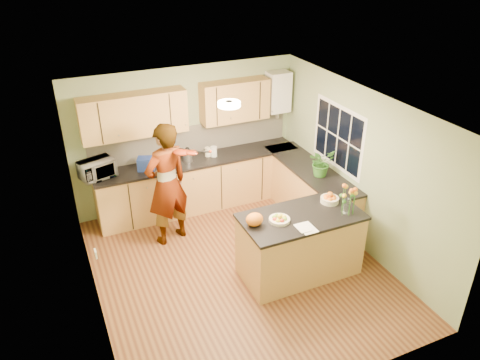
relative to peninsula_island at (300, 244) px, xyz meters
name	(u,v)px	position (x,y,z in m)	size (l,w,h in m)	color
floor	(239,269)	(-0.77, 0.41, -0.49)	(4.50, 4.50, 0.00)	#532B17
ceiling	(238,108)	(-0.77, 0.41, 2.01)	(4.00, 4.50, 0.02)	silver
wall_back	(186,137)	(-0.77, 2.66, 0.76)	(4.00, 0.02, 2.50)	#96A777
wall_front	(332,301)	(-0.77, -1.84, 0.76)	(4.00, 0.02, 2.50)	#96A777
wall_left	(87,230)	(-2.77, 0.41, 0.76)	(0.02, 4.50, 2.50)	#96A777
wall_right	(359,169)	(1.23, 0.41, 0.76)	(0.02, 4.50, 2.50)	#96A777
back_counter	(199,183)	(-0.67, 2.36, -0.02)	(3.64, 0.62, 0.94)	tan
right_counter	(309,193)	(0.93, 1.26, -0.02)	(0.62, 2.24, 0.94)	tan
splashback	(192,139)	(-0.67, 2.64, 0.71)	(3.60, 0.02, 0.52)	beige
upper_cabinets	(178,109)	(-0.95, 2.49, 1.36)	(3.20, 0.34, 0.70)	tan
boiler	(278,92)	(0.93, 2.50, 1.41)	(0.40, 0.30, 0.86)	white
window_right	(338,137)	(1.22, 1.01, 1.06)	(0.01, 1.30, 1.05)	white
light_switch	(96,254)	(-2.76, -0.19, 0.81)	(0.02, 0.09, 0.09)	white
ceiling_lamp	(229,104)	(-0.77, 0.71, 1.97)	(0.30, 0.30, 0.07)	#FFEABF
peninsula_island	(300,244)	(0.00, 0.00, 0.00)	(1.70, 0.87, 0.97)	tan
fruit_dish	(279,219)	(-0.35, 0.00, 0.53)	(0.29, 0.29, 0.10)	beige
orange_bowl	(330,198)	(0.55, 0.15, 0.55)	(0.26, 0.26, 0.15)	beige
flower_vase	(348,193)	(0.60, -0.18, 0.80)	(0.26, 0.26, 0.47)	silver
orange_bag	(255,219)	(-0.70, 0.05, 0.57)	(0.24, 0.20, 0.18)	orange
papers	(307,228)	(-0.10, -0.30, 0.49)	(0.20, 0.28, 0.01)	white
violinist	(167,185)	(-1.46, 1.57, 0.51)	(0.73, 0.48, 2.00)	tan
violin	(181,152)	(-1.26, 1.35, 1.11)	(0.59, 0.24, 0.12)	#4D1404
microwave	(97,169)	(-2.37, 2.36, 0.60)	(0.53, 0.36, 0.30)	white
blue_box	(146,164)	(-1.59, 2.32, 0.56)	(0.27, 0.20, 0.22)	#213A97
kettle	(188,155)	(-0.86, 2.35, 0.58)	(0.16, 0.16, 0.30)	silver
jar_cream	(208,152)	(-0.48, 2.41, 0.53)	(0.10, 0.10, 0.16)	beige
jar_white	(214,151)	(-0.38, 2.36, 0.54)	(0.12, 0.12, 0.18)	white
potted_plant	(321,162)	(0.93, 0.98, 0.68)	(0.41, 0.36, 0.46)	#337025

